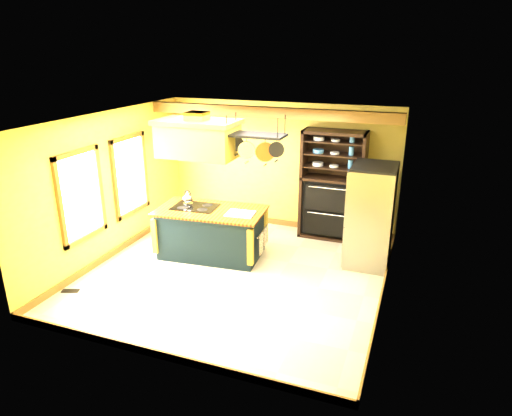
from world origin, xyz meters
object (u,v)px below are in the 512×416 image
Objects in this scene: range_hood at (198,137)px; hutch at (332,197)px; kitchen_island at (211,232)px; pot_rack at (256,140)px; refrigerator at (370,218)px.

hutch is (2.13, 1.71, -1.38)m from range_hood.
range_hood is (-0.20, -0.00, 1.78)m from kitchen_island.
pot_rack is 2.47m from refrigerator.
range_hood reaches higher than kitchen_island.
pot_rack is 0.58× the size of refrigerator.
range_hood is 3.39m from refrigerator.
pot_rack is (0.91, 0.00, 1.81)m from kitchen_island.
pot_rack is at bearing -4.75° from kitchen_island.
kitchen_island is at bearing -166.12° from refrigerator.
range_hood is 0.81× the size of refrigerator.
range_hood reaches higher than hutch.
range_hood is at bearing -179.86° from pot_rack.
refrigerator is 0.81× the size of hutch.
refrigerator is at bearing 13.01° from range_hood.
kitchen_island is at bearing 0.16° from range_hood.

